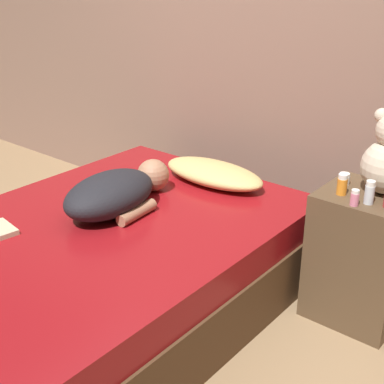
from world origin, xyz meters
TOP-DOWN VIEW (x-y plane):
  - ground_plane at (0.00, 0.00)m, footprint 12.00×12.00m
  - wall_back at (0.00, 1.26)m, footprint 8.00×0.06m
  - bed at (0.00, 0.00)m, footprint 1.43×1.96m
  - nightstand at (0.99, 0.76)m, footprint 0.43×0.40m
  - pillow at (0.09, 0.75)m, footprint 0.64×0.30m
  - person_lying at (-0.07, 0.15)m, footprint 0.38×0.71m
  - bottle_pink at (0.98, 0.59)m, footprint 0.04×0.04m
  - bottle_orange at (0.88, 0.67)m, footprint 0.05×0.05m
  - bottle_white at (0.84, 0.79)m, footprint 0.05×0.05m
  - bottle_clear at (1.02, 0.65)m, footprint 0.04×0.04m

SIDE VIEW (x-z plane):
  - ground_plane at x=0.00m, z-range 0.00..0.00m
  - bed at x=0.00m, z-range 0.00..0.48m
  - nightstand at x=0.99m, z-range 0.00..0.65m
  - pillow at x=0.09m, z-range 0.48..0.59m
  - person_lying at x=-0.07m, z-range 0.48..0.68m
  - bottle_white at x=0.84m, z-range 0.65..0.71m
  - bottle_pink at x=0.98m, z-range 0.65..0.73m
  - bottle_orange at x=0.88m, z-range 0.65..0.75m
  - bottle_clear at x=1.02m, z-range 0.65..0.76m
  - wall_back at x=0.00m, z-range 0.00..2.60m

